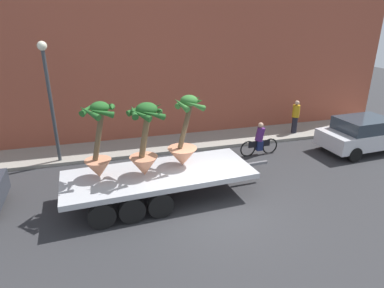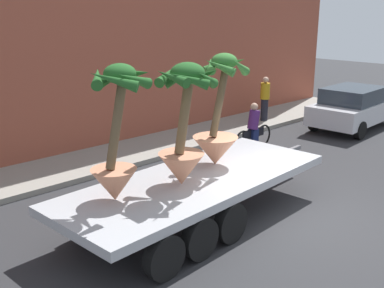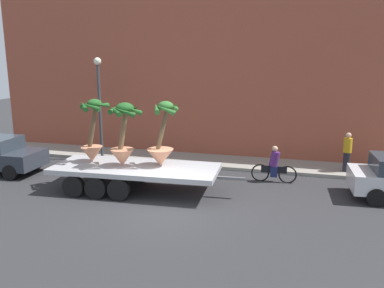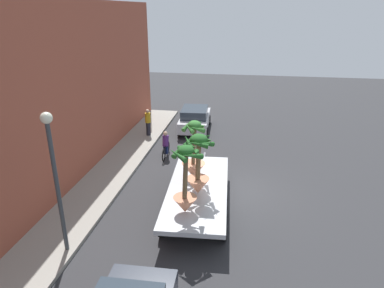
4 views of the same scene
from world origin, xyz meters
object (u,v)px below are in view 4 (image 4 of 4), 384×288
at_px(flatbed_trailer, 197,195).
at_px(street_lamp, 54,167).
at_px(potted_palm_front, 198,167).
at_px(pedestrian_near_gate, 148,122).
at_px(potted_palm_rear, 185,184).
at_px(cyclist, 166,146).
at_px(parked_car, 195,118).
at_px(potted_palm_middle, 194,158).

bearing_deg(flatbed_trailer, street_lamp, 129.52).
xyz_separation_m(potted_palm_front, pedestrian_near_gate, (8.35, 4.47, -1.04)).
bearing_deg(potted_palm_front, potted_palm_rear, 170.32).
distance_m(cyclist, parked_car, 4.91).
relative_size(potted_palm_middle, pedestrian_near_gate, 1.44).
distance_m(potted_palm_front, street_lamp, 5.22).
xyz_separation_m(cyclist, parked_car, (4.83, -0.88, 0.16)).
bearing_deg(potted_palm_middle, parked_car, 8.66).
distance_m(potted_palm_middle, potted_palm_front, 1.45).
xyz_separation_m(cyclist, street_lamp, (-8.53, 1.41, 2.56)).
relative_size(potted_palm_middle, street_lamp, 0.51).
bearing_deg(street_lamp, potted_palm_rear, -65.81).
xyz_separation_m(flatbed_trailer, cyclist, (5.24, 2.56, -0.10)).
relative_size(flatbed_trailer, street_lamp, 1.52).
relative_size(cyclist, street_lamp, 0.38).
bearing_deg(street_lamp, potted_palm_front, -52.35).
bearing_deg(potted_palm_front, street_lamp, 127.65).
height_order(flatbed_trailer, potted_palm_front, potted_palm_front).
distance_m(parked_car, pedestrian_near_gate, 3.32).
distance_m(potted_palm_middle, cyclist, 4.75).
relative_size(potted_palm_rear, pedestrian_near_gate, 1.45).
bearing_deg(flatbed_trailer, potted_palm_rear, 173.35).
bearing_deg(flatbed_trailer, potted_palm_front, -161.54).
height_order(flatbed_trailer, cyclist, cyclist).
distance_m(potted_palm_rear, street_lamp, 4.32).
bearing_deg(potted_palm_rear, flatbed_trailer, -6.65).
relative_size(potted_palm_front, street_lamp, 0.50).
xyz_separation_m(flatbed_trailer, pedestrian_near_gate, (8.18, 4.42, 0.27)).
bearing_deg(parked_car, flatbed_trailer, -170.49).
bearing_deg(street_lamp, pedestrian_near_gate, 2.19).
bearing_deg(pedestrian_near_gate, potted_palm_middle, -149.67).
bearing_deg(potted_palm_rear, potted_palm_middle, 3.16).
relative_size(cyclist, pedestrian_near_gate, 1.08).
bearing_deg(potted_palm_middle, potted_palm_front, -164.07).
height_order(flatbed_trailer, potted_palm_middle, potted_palm_middle).
xyz_separation_m(potted_palm_front, parked_car, (10.24, 1.74, -1.25)).
xyz_separation_m(cyclist, pedestrian_near_gate, (2.94, 1.85, 0.37)).
relative_size(potted_palm_rear, potted_palm_front, 1.03).
xyz_separation_m(potted_palm_middle, cyclist, (4.03, 2.23, -1.19)).
height_order(potted_palm_rear, potted_palm_middle, potted_palm_rear).
xyz_separation_m(pedestrian_near_gate, street_lamp, (-11.46, -0.44, 2.19)).
height_order(flatbed_trailer, pedestrian_near_gate, pedestrian_near_gate).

